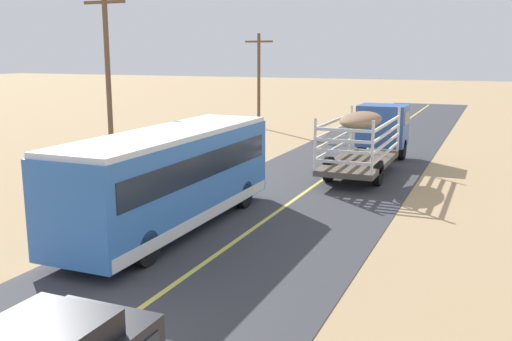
% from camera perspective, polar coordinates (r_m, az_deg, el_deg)
% --- Properties ---
extents(livestock_truck, '(2.53, 9.70, 3.02)m').
position_cam_1_polar(livestock_truck, '(29.71, 11.70, 3.89)').
color(livestock_truck, '#3359A5').
rests_on(livestock_truck, road_surface).
extents(bus, '(2.54, 10.00, 3.21)m').
position_cam_1_polar(bus, '(18.68, -8.40, -0.59)').
color(bus, '#3872C6').
rests_on(bus, road_surface).
extents(power_pole_mid, '(2.20, 0.24, 8.52)m').
position_cam_1_polar(power_pole_mid, '(27.96, -14.47, 8.99)').
color(power_pole_mid, brown).
rests_on(power_pole_mid, ground).
extents(power_pole_far, '(2.20, 0.24, 7.09)m').
position_cam_1_polar(power_pole_far, '(44.01, 0.28, 9.21)').
color(power_pole_far, brown).
rests_on(power_pole_far, ground).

